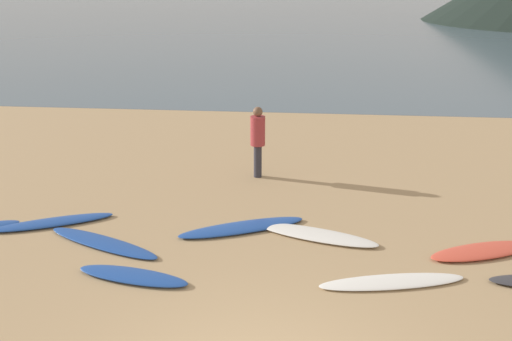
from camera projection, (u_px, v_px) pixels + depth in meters
The scene contains 10 objects.
ground_plane at pixel (290, 154), 15.93m from camera, with size 120.00×120.00×0.20m, color tan.
ocean_water at pixel (308, 14), 66.98m from camera, with size 140.00×100.00×0.01m, color #475B6B.
surfboard_1 at pixel (52, 222), 11.26m from camera, with size 2.41×0.46×0.09m, color #1E479E.
surfboard_2 at pixel (103, 243), 10.43m from camera, with size 2.57×0.48×0.08m, color #1E479E.
surfboard_3 at pixel (133, 276), 9.27m from camera, with size 1.99×0.49×0.10m, color #1E479E.
surfboard_4 at pixel (242, 227), 11.04m from camera, with size 2.60×0.55×0.09m, color #1E479E.
surfboard_5 at pixel (317, 235), 10.73m from camera, with size 2.41×0.57×0.10m, color white.
surfboard_6 at pixel (392, 282), 9.13m from camera, with size 2.48×0.48×0.07m, color white.
surfboard_7 at pixel (482, 251), 10.10m from camera, with size 2.11×0.59×0.10m, color #D84C38.
person_1 at pixel (258, 136), 13.55m from camera, with size 0.36×0.36×1.79m.
Camera 1 is at (0.49, -5.17, 4.85)m, focal length 38.88 mm.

